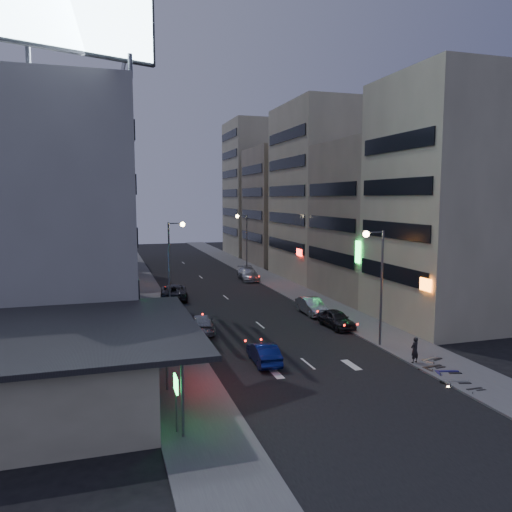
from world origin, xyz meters
name	(u,v)px	position (x,y,z in m)	size (l,w,h in m)	color
ground	(336,387)	(0.00, 0.00, 0.00)	(180.00, 180.00, 0.00)	black
sidewalk_left	(145,294)	(-8.00, 30.00, 0.06)	(4.00, 120.00, 0.12)	#4C4C4F
sidewalk_right	(284,286)	(8.00, 30.00, 0.06)	(4.00, 120.00, 0.12)	#4C4C4F
food_court	(69,365)	(-13.90, 2.00, 1.98)	(11.00, 13.00, 3.88)	#BEB595
white_building	(39,215)	(-17.00, 20.00, 9.00)	(14.00, 24.00, 18.00)	#A3A39F
shophouse_near	(448,202)	(15.00, 10.50, 10.00)	(10.00, 11.00, 20.00)	#BEB595
shophouse_mid	(379,221)	(15.50, 22.00, 8.00)	(11.00, 12.00, 16.00)	tan
shophouse_far	(323,193)	(15.00, 35.00, 11.00)	(10.00, 14.00, 22.00)	#BEB595
far_left_a	(74,201)	(-15.50, 45.00, 10.00)	(11.00, 10.00, 20.00)	#A3A39F
far_left_b	(76,216)	(-16.00, 58.00, 7.50)	(12.00, 10.00, 15.00)	gray
far_right_a	(285,206)	(15.50, 50.00, 9.00)	(11.00, 12.00, 18.00)	tan
far_right_b	(262,189)	(16.00, 64.00, 12.00)	(12.00, 12.00, 24.00)	#BEB595
billboard	(79,13)	(-12.99, 9.97, 21.66)	(9.52, 3.75, 6.20)	#595B60
street_lamp_right_near	(377,271)	(5.90, 6.00, 5.36)	(1.60, 0.44, 8.02)	#595B60
street_lamp_left	(173,252)	(-5.90, 22.00, 5.36)	(1.60, 0.44, 8.02)	#595B60
street_lamp_right_far	(244,235)	(5.90, 40.00, 5.36)	(1.60, 0.44, 8.02)	#595B60
parked_car_right_near	(336,319)	(5.60, 11.47, 0.71)	(1.67, 4.16, 1.42)	#26262B
parked_car_right_mid	(312,306)	(5.57, 16.36, 0.73)	(1.55, 4.44, 1.46)	#ACAFB4
parked_car_left	(174,292)	(-5.34, 26.47, 0.79)	(2.63, 5.70, 1.58)	#2A292E
parked_car_right_far	(248,274)	(5.34, 35.87, 0.77)	(2.17, 5.34, 1.55)	#A9ADB2
road_car_blue	(264,353)	(-2.62, 4.92, 0.66)	(1.39, 3.99, 1.31)	navy
road_car_silver	(201,324)	(-5.00, 13.22, 0.68)	(1.92, 4.72, 1.37)	#94969B
person	(415,350)	(6.30, 1.92, 0.94)	(0.59, 0.39, 1.63)	black
scooter_black_a	(481,378)	(7.36, -2.62, 0.62)	(1.64, 0.55, 1.00)	black
scooter_silver_a	(468,371)	(7.34, -1.60, 0.70)	(1.91, 0.64, 1.17)	#B6B7BE
scooter_blue	(458,361)	(7.93, -0.09, 0.74)	(2.04, 0.68, 1.25)	navy
scooter_black_b	(440,355)	(7.56, 1.15, 0.72)	(1.95, 0.65, 1.19)	black
scooter_silver_b	(435,347)	(8.27, 2.55, 0.73)	(2.01, 0.67, 1.23)	#A8AAB0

